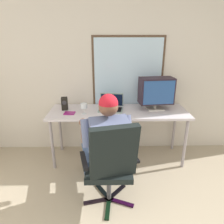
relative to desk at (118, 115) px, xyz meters
name	(u,v)px	position (x,y,z in m)	size (l,w,h in m)	color
wall_rear	(133,58)	(0.22, 0.36, 0.74)	(5.09, 0.08, 2.87)	beige
desk	(118,115)	(0.00, 0.00, 0.00)	(1.90, 0.61, 0.75)	gray
office_chair	(111,162)	(-0.11, -0.95, -0.13)	(0.62, 0.58, 1.00)	black
person_seated	(106,143)	(-0.17, -0.69, -0.06)	(0.62, 0.90, 1.21)	#334770
crt_monitor	(156,91)	(0.52, 0.05, 0.32)	(0.48, 0.28, 0.45)	beige
laptop	(111,105)	(-0.10, 0.08, 0.12)	(0.36, 0.33, 0.22)	gray
wine_glass	(84,106)	(-0.46, -0.11, 0.16)	(0.09, 0.09, 0.14)	silver
desk_speaker	(65,104)	(-0.75, 0.06, 0.15)	(0.09, 0.10, 0.18)	black
cd_case	(70,113)	(-0.66, -0.10, 0.06)	(0.15, 0.13, 0.01)	#8D1B6E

